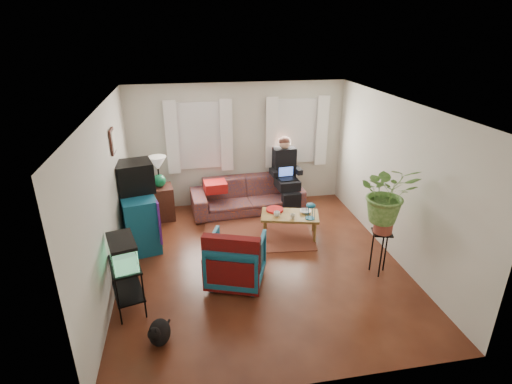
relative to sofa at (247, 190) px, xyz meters
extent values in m
cube|color=#4F2B14|center=(-0.11, -2.05, -0.45)|extent=(4.50, 5.00, 0.01)
cube|color=white|center=(-0.11, -2.05, 2.15)|extent=(4.50, 5.00, 0.01)
cube|color=silver|center=(-0.11, 0.45, 0.85)|extent=(4.50, 0.01, 2.60)
cube|color=silver|center=(-0.11, -4.55, 0.85)|extent=(4.50, 0.01, 2.60)
cube|color=silver|center=(-2.36, -2.05, 0.85)|extent=(0.01, 5.00, 2.60)
cube|color=silver|center=(2.14, -2.05, 0.85)|extent=(0.01, 5.00, 2.60)
cube|color=white|center=(-0.91, 0.43, 1.10)|extent=(1.08, 0.04, 1.38)
cube|color=white|center=(1.14, 0.43, 1.10)|extent=(1.08, 0.04, 1.38)
cube|color=white|center=(-0.91, 0.35, 1.10)|extent=(1.36, 0.06, 1.50)
cube|color=white|center=(1.14, 0.35, 1.10)|extent=(1.36, 0.06, 1.50)
cube|color=#3D2616|center=(-2.33, -1.20, 1.50)|extent=(0.04, 0.32, 0.40)
cube|color=brown|center=(0.02, -0.99, -0.45)|extent=(2.15, 1.79, 0.01)
imported|color=brown|center=(0.00, 0.00, 0.00)|extent=(2.37, 1.07, 0.91)
cube|color=#422919|center=(-1.76, -0.09, -0.11)|extent=(0.53, 0.53, 0.69)
cube|color=#116168|center=(-2.10, -1.05, 0.04)|extent=(0.78, 1.19, 0.98)
cube|color=black|center=(-2.11, -0.93, 0.79)|extent=(0.71, 0.67, 0.52)
cube|color=black|center=(-2.11, -2.88, -0.09)|extent=(0.52, 0.72, 0.72)
cube|color=#7FD899|center=(-2.11, -2.88, 0.46)|extent=(0.47, 0.65, 0.38)
ellipsoid|color=black|center=(-1.68, -3.60, -0.28)|extent=(0.37, 0.47, 0.35)
imported|color=#115068|center=(-0.57, -2.50, -0.04)|extent=(1.02, 0.98, 0.83)
cube|color=#9E0A0A|center=(-0.68, -2.80, 0.13)|extent=(0.85, 0.46, 0.68)
cube|color=brown|center=(0.60, -1.24, -0.24)|extent=(1.15, 0.81, 0.43)
imported|color=white|center=(0.34, -1.28, 0.03)|extent=(0.14, 0.14, 0.09)
imported|color=beige|center=(0.60, -1.42, 0.02)|extent=(0.12, 0.12, 0.09)
imported|color=white|center=(0.89, -1.22, 0.00)|extent=(0.25, 0.25, 0.05)
cylinder|color=#B21414|center=(0.36, -1.03, 0.00)|extent=(0.39, 0.39, 0.04)
cube|color=black|center=(1.66, -2.68, -0.09)|extent=(0.38, 0.38, 0.73)
imported|color=#599947|center=(1.66, -2.68, 0.78)|extent=(0.99, 0.91, 0.92)
camera|label=1|loc=(-1.20, -7.62, 3.20)|focal=28.00mm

